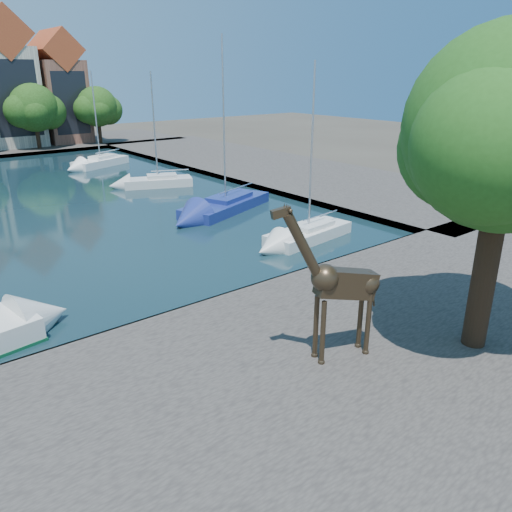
{
  "coord_description": "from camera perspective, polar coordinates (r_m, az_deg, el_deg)",
  "views": [
    {
      "loc": [
        -8.21,
        -16.39,
        9.54
      ],
      "look_at": [
        3.21,
        -2.0,
        2.76
      ],
      "focal_mm": 35.0,
      "sensor_mm": 36.0,
      "label": 1
    }
  ],
  "objects": [
    {
      "name": "townhouse_east_mid",
      "position": [
        74.29,
        -26.7,
        17.14
      ],
      "size": [
        6.43,
        9.18,
        16.65
      ],
      "color": "beige",
      "rests_on": "far_quay"
    },
    {
      "name": "ground",
      "position": [
        20.66,
        -10.57,
        -7.61
      ],
      "size": [
        160.0,
        160.0,
        0.0
      ],
      "primitive_type": "plane",
      "color": "#38332B",
      "rests_on": "ground"
    },
    {
      "name": "plane_tree",
      "position": [
        17.56,
        27.03,
        12.02
      ],
      "size": [
        8.32,
        6.4,
        10.62
      ],
      "color": "#332114",
      "rests_on": "near_quay"
    },
    {
      "name": "far_tree_far_east",
      "position": [
        72.01,
        -17.62,
        15.82
      ],
      "size": [
        6.76,
        5.2,
        7.36
      ],
      "color": "#332114",
      "rests_on": "far_quay"
    },
    {
      "name": "right_quay",
      "position": [
        53.11,
        0.99,
        10.2
      ],
      "size": [
        14.0,
        52.0,
        0.5
      ],
      "primitive_type": "cube",
      "color": "#48433E",
      "rests_on": "ground"
    },
    {
      "name": "far_tree_east",
      "position": [
        69.48,
        -23.95,
        15.07
      ],
      "size": [
        7.54,
        5.8,
        7.84
      ],
      "color": "#332114",
      "rests_on": "far_quay"
    },
    {
      "name": "sailboat_right_d",
      "position": [
        56.72,
        -17.36,
        10.38
      ],
      "size": [
        6.66,
        4.48,
        9.62
      ],
      "color": "white",
      "rests_on": "water_basin"
    },
    {
      "name": "giraffe_statue",
      "position": [
        16.24,
        9.39,
        -3.16
      ],
      "size": [
        3.73,
        1.46,
        5.42
      ],
      "color": "#372A1B",
      "rests_on": "near_quay"
    },
    {
      "name": "near_quay",
      "position": [
        15.55,
        2.29,
        -16.44
      ],
      "size": [
        50.0,
        14.0,
        0.5
      ],
      "primitive_type": "cube",
      "color": "#48433E",
      "rests_on": "ground"
    },
    {
      "name": "sailboat_right_a",
      "position": [
        30.06,
        6.03,
        2.88
      ],
      "size": [
        6.17,
        2.82,
        10.08
      ],
      "color": "silver",
      "rests_on": "water_basin"
    },
    {
      "name": "townhouse_east_end",
      "position": [
        76.04,
        -21.65,
        17.1
      ],
      "size": [
        5.44,
        9.18,
        14.43
      ],
      "color": "brown",
      "rests_on": "far_quay"
    },
    {
      "name": "sailboat_right_b",
      "position": [
        36.47,
        -3.5,
        6.1
      ],
      "size": [
        8.35,
        5.36,
        11.82
      ],
      "color": "navy",
      "rests_on": "water_basin"
    },
    {
      "name": "water_basin",
      "position": [
        42.29,
        -26.32,
        5.18
      ],
      "size": [
        38.0,
        50.0,
        0.08
      ],
      "primitive_type": "cube",
      "color": "black",
      "rests_on": "ground"
    },
    {
      "name": "sailboat_right_c",
      "position": [
        45.1,
        -11.14,
        8.53
      ],
      "size": [
        6.15,
        4.09,
        9.54
      ],
      "color": "beige",
      "rests_on": "water_basin"
    }
  ]
}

